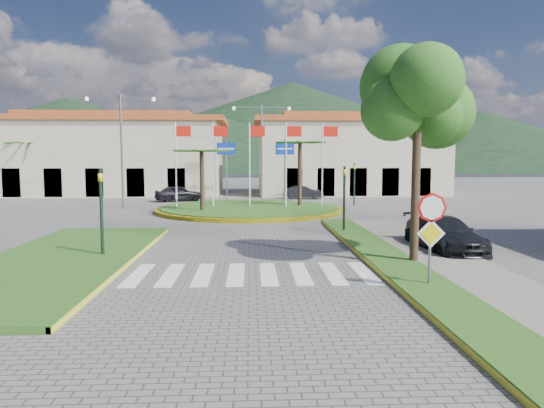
{
  "coord_description": "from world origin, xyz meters",
  "views": [
    {
      "loc": [
        0.06,
        -10.72,
        3.56
      ],
      "look_at": [
        0.89,
        8.0,
        1.8
      ],
      "focal_mm": 32.0,
      "sensor_mm": 36.0,
      "label": 1
    }
  ],
  "objects_px": {
    "roundabout_island": "(250,209)",
    "car_dark_b": "(303,192)",
    "car_side_right": "(444,234)",
    "stop_sign": "(431,225)",
    "deciduous_tree": "(418,109)",
    "white_van": "(182,190)",
    "car_dark_a": "(179,193)"
  },
  "relations": [
    {
      "from": "deciduous_tree",
      "to": "car_side_right",
      "type": "xyz_separation_m",
      "value": [
        2.0,
        2.39,
        -4.51
      ]
    },
    {
      "from": "roundabout_island",
      "to": "white_van",
      "type": "bearing_deg",
      "value": 115.19
    },
    {
      "from": "stop_sign",
      "to": "car_dark_b",
      "type": "relative_size",
      "value": 0.75
    },
    {
      "from": "car_side_right",
      "to": "car_dark_a",
      "type": "bearing_deg",
      "value": 117.34
    },
    {
      "from": "stop_sign",
      "to": "car_dark_a",
      "type": "xyz_separation_m",
      "value": [
        -10.84,
        28.04,
        -1.12
      ]
    },
    {
      "from": "roundabout_island",
      "to": "stop_sign",
      "type": "xyz_separation_m",
      "value": [
        4.9,
        -20.04,
        1.62
      ]
    },
    {
      "from": "stop_sign",
      "to": "car_side_right",
      "type": "xyz_separation_m",
      "value": [
        2.6,
        5.43,
        -1.13
      ]
    },
    {
      "from": "white_van",
      "to": "car_side_right",
      "type": "bearing_deg",
      "value": -159.03
    },
    {
      "from": "roundabout_island",
      "to": "stop_sign",
      "type": "height_order",
      "value": "roundabout_island"
    },
    {
      "from": "roundabout_island",
      "to": "car_dark_a",
      "type": "bearing_deg",
      "value": 126.62
    },
    {
      "from": "roundabout_island",
      "to": "car_dark_b",
      "type": "bearing_deg",
      "value": 64.53
    },
    {
      "from": "stop_sign",
      "to": "deciduous_tree",
      "type": "height_order",
      "value": "deciduous_tree"
    },
    {
      "from": "car_dark_a",
      "to": "car_side_right",
      "type": "distance_m",
      "value": 26.3
    },
    {
      "from": "car_dark_a",
      "to": "car_dark_b",
      "type": "xyz_separation_m",
      "value": [
        10.67,
        1.91,
        -0.08
      ]
    },
    {
      "from": "roundabout_island",
      "to": "deciduous_tree",
      "type": "bearing_deg",
      "value": -72.09
    },
    {
      "from": "car_side_right",
      "to": "roundabout_island",
      "type": "bearing_deg",
      "value": 113.77
    },
    {
      "from": "roundabout_island",
      "to": "deciduous_tree",
      "type": "relative_size",
      "value": 1.87
    },
    {
      "from": "car_dark_b",
      "to": "car_side_right",
      "type": "height_order",
      "value": "car_side_right"
    },
    {
      "from": "white_van",
      "to": "car_dark_b",
      "type": "distance_m",
      "value": 11.78
    },
    {
      "from": "roundabout_island",
      "to": "car_side_right",
      "type": "height_order",
      "value": "roundabout_island"
    },
    {
      "from": "roundabout_island",
      "to": "car_dark_b",
      "type": "relative_size",
      "value": 3.57
    },
    {
      "from": "roundabout_island",
      "to": "car_side_right",
      "type": "relative_size",
      "value": 2.78
    },
    {
      "from": "white_van",
      "to": "car_dark_b",
      "type": "xyz_separation_m",
      "value": [
        11.16,
        -3.78,
        0.03
      ]
    },
    {
      "from": "stop_sign",
      "to": "car_dark_a",
      "type": "distance_m",
      "value": 30.08
    },
    {
      "from": "car_side_right",
      "to": "deciduous_tree",
      "type": "bearing_deg",
      "value": -133.28
    },
    {
      "from": "stop_sign",
      "to": "white_van",
      "type": "relative_size",
      "value": 0.67
    },
    {
      "from": "deciduous_tree",
      "to": "white_van",
      "type": "height_order",
      "value": "deciduous_tree"
    },
    {
      "from": "car_dark_a",
      "to": "deciduous_tree",
      "type": "bearing_deg",
      "value": -178.71
    },
    {
      "from": "stop_sign",
      "to": "deciduous_tree",
      "type": "xyz_separation_m",
      "value": [
        0.6,
        3.04,
        3.38
      ]
    },
    {
      "from": "car_dark_b",
      "to": "deciduous_tree",
      "type": "bearing_deg",
      "value": -174.3
    },
    {
      "from": "roundabout_island",
      "to": "car_dark_b",
      "type": "distance_m",
      "value": 10.98
    },
    {
      "from": "roundabout_island",
      "to": "stop_sign",
      "type": "distance_m",
      "value": 20.69
    }
  ]
}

